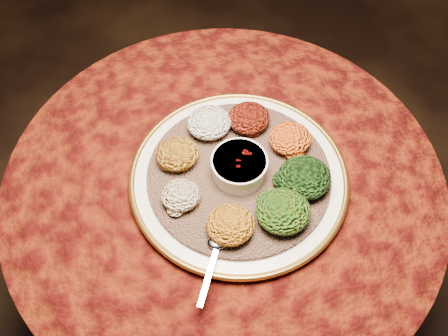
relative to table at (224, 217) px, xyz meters
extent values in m
plane|color=black|center=(0.00, 0.00, -0.55)|extent=(4.00, 4.00, 0.00)
cylinder|color=black|center=(0.00, 0.00, -0.53)|extent=(0.44, 0.44, 0.04)
cylinder|color=black|center=(0.00, 0.00, -0.21)|extent=(0.12, 0.12, 0.68)
cylinder|color=black|center=(0.00, 0.00, 0.15)|extent=(0.80, 0.80, 0.04)
cylinder|color=#491206|center=(0.00, 0.00, 0.00)|extent=(0.93, 0.93, 0.34)
cylinder|color=#491206|center=(0.00, 0.00, 0.17)|extent=(0.96, 0.96, 0.01)
cylinder|color=beige|center=(0.03, -0.02, 0.19)|extent=(0.50, 0.50, 0.02)
torus|color=#B9852E|center=(0.03, -0.02, 0.20)|extent=(0.47, 0.47, 0.01)
cylinder|color=brown|center=(0.03, -0.02, 0.20)|extent=(0.50, 0.50, 0.01)
cylinder|color=white|center=(0.03, -0.02, 0.23)|extent=(0.11, 0.11, 0.05)
cylinder|color=white|center=(0.03, -0.02, 0.25)|extent=(0.12, 0.12, 0.01)
cylinder|color=#631704|center=(0.03, -0.02, 0.25)|extent=(0.09, 0.09, 0.01)
ellipsoid|color=silver|center=(-0.05, -0.16, 0.21)|extent=(0.05, 0.03, 0.01)
cube|color=silver|center=(-0.09, -0.22, 0.21)|extent=(0.07, 0.12, 0.00)
ellipsoid|color=beige|center=(0.00, 0.12, 0.23)|extent=(0.10, 0.09, 0.05)
ellipsoid|color=black|center=(0.09, 0.11, 0.23)|extent=(0.09, 0.09, 0.05)
ellipsoid|color=#B6880F|center=(0.16, 0.03, 0.23)|extent=(0.09, 0.09, 0.04)
ellipsoid|color=black|center=(0.15, -0.08, 0.23)|extent=(0.11, 0.11, 0.05)
ellipsoid|color=#983B09|center=(0.08, -0.14, 0.23)|extent=(0.11, 0.10, 0.05)
ellipsoid|color=#A85C0E|center=(-0.03, -0.14, 0.23)|extent=(0.10, 0.09, 0.05)
ellipsoid|color=maroon|center=(-0.10, -0.05, 0.23)|extent=(0.08, 0.08, 0.04)
ellipsoid|color=#976C12|center=(-0.09, 0.05, 0.23)|extent=(0.09, 0.09, 0.04)
camera|label=1|loc=(-0.16, -0.56, 1.09)|focal=40.00mm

